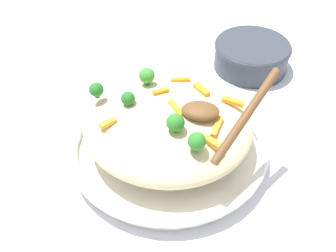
# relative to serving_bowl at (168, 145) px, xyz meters

# --- Properties ---
(ground_plane) EXTENTS (2.40, 2.40, 0.00)m
(ground_plane) POSITION_rel_serving_bowl_xyz_m (0.00, 0.00, -0.02)
(ground_plane) COLOR silver
(serving_bowl) EXTENTS (0.32, 0.32, 0.04)m
(serving_bowl) POSITION_rel_serving_bowl_xyz_m (0.00, 0.00, 0.00)
(serving_bowl) COLOR white
(serving_bowl) RESTS_ON ground_plane
(pasta_mound) EXTENTS (0.26, 0.25, 0.08)m
(pasta_mound) POSITION_rel_serving_bowl_xyz_m (0.00, 0.00, 0.05)
(pasta_mound) COLOR beige
(pasta_mound) RESTS_ON serving_bowl
(carrot_piece_0) EXTENTS (0.03, 0.02, 0.01)m
(carrot_piece_0) POSITION_rel_serving_bowl_xyz_m (0.02, -0.03, 0.09)
(carrot_piece_0) COLOR orange
(carrot_piece_0) RESTS_ON pasta_mound
(carrot_piece_1) EXTENTS (0.03, 0.03, 0.01)m
(carrot_piece_1) POSITION_rel_serving_bowl_xyz_m (-0.07, 0.06, 0.08)
(carrot_piece_1) COLOR orange
(carrot_piece_1) RESTS_ON pasta_mound
(carrot_piece_2) EXTENTS (0.03, 0.03, 0.01)m
(carrot_piece_2) POSITION_rel_serving_bowl_xyz_m (-0.05, -0.05, 0.08)
(carrot_piece_2) COLOR orange
(carrot_piece_2) RESTS_ON pasta_mound
(carrot_piece_3) EXTENTS (0.03, 0.04, 0.01)m
(carrot_piece_3) POSITION_rel_serving_bowl_xyz_m (-0.01, 0.01, 0.09)
(carrot_piece_3) COLOR orange
(carrot_piece_3) RESTS_ON pasta_mound
(carrot_piece_4) EXTENTS (0.02, 0.04, 0.01)m
(carrot_piece_4) POSITION_rel_serving_bowl_xyz_m (-0.08, 0.03, 0.08)
(carrot_piece_4) COLOR orange
(carrot_piece_4) RESTS_ON pasta_mound
(carrot_piece_5) EXTENTS (0.04, 0.02, 0.01)m
(carrot_piece_5) POSITION_rel_serving_bowl_xyz_m (-0.10, -0.03, 0.08)
(carrot_piece_5) COLOR orange
(carrot_piece_5) RESTS_ON pasta_mound
(carrot_piece_6) EXTENTS (0.02, 0.03, 0.01)m
(carrot_piece_6) POSITION_rel_serving_bowl_xyz_m (0.08, 0.04, 0.08)
(carrot_piece_6) COLOR orange
(carrot_piece_6) RESTS_ON pasta_mound
(carrot_piece_7) EXTENTS (0.03, 0.01, 0.01)m
(carrot_piece_7) POSITION_rel_serving_bowl_xyz_m (-0.01, -0.07, 0.08)
(carrot_piece_7) COLOR orange
(carrot_piece_7) RESTS_ON pasta_mound
(broccoli_floret_0) EXTENTS (0.03, 0.03, 0.03)m
(broccoli_floret_0) POSITION_rel_serving_bowl_xyz_m (0.04, -0.05, 0.10)
(broccoli_floret_0) COLOR #377928
(broccoli_floret_0) RESTS_ON pasta_mound
(broccoli_floret_1) EXTENTS (0.02, 0.02, 0.03)m
(broccoli_floret_1) POSITION_rel_serving_bowl_xyz_m (0.11, -0.01, 0.09)
(broccoli_floret_1) COLOR #205B1C
(broccoli_floret_1) RESTS_ON pasta_mound
(broccoli_floret_2) EXTENTS (0.03, 0.03, 0.03)m
(broccoli_floret_2) POSITION_rel_serving_bowl_xyz_m (-0.05, 0.08, 0.09)
(broccoli_floret_2) COLOR #296820
(broccoli_floret_2) RESTS_ON pasta_mound
(broccoli_floret_3) EXTENTS (0.03, 0.03, 0.03)m
(broccoli_floret_3) POSITION_rel_serving_bowl_xyz_m (-0.02, 0.05, 0.10)
(broccoli_floret_3) COLOR #296820
(broccoli_floret_3) RESTS_ON pasta_mound
(broccoli_floret_4) EXTENTS (0.02, 0.02, 0.02)m
(broccoli_floret_4) POSITION_rel_serving_bowl_xyz_m (0.06, -0.00, 0.09)
(broccoli_floret_4) COLOR #205B1C
(broccoli_floret_4) RESTS_ON pasta_mound
(serving_spoon) EXTENTS (0.13, 0.13, 0.08)m
(serving_spoon) POSITION_rel_serving_bowl_xyz_m (-0.07, 0.03, 0.10)
(serving_spoon) COLOR brown
(serving_spoon) RESTS_ON pasta_mound
(companion_bowl) EXTENTS (0.16, 0.16, 0.06)m
(companion_bowl) POSITION_rel_serving_bowl_xyz_m (-0.14, -0.27, 0.01)
(companion_bowl) COLOR #333842
(companion_bowl) RESTS_ON ground_plane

